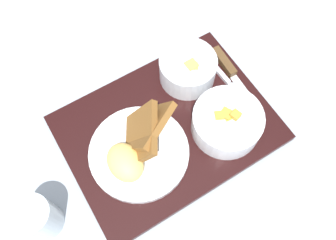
{
  "coord_description": "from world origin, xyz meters",
  "views": [
    {
      "loc": [
        0.17,
        0.21,
        0.64
      ],
      "look_at": [
        0.0,
        0.0,
        0.05
      ],
      "focal_mm": 38.0,
      "sensor_mm": 36.0,
      "label": 1
    }
  ],
  "objects_px": {
    "spoon": "(227,81)",
    "glass_water": "(39,219)",
    "knife": "(228,68)",
    "bowl_salad": "(227,122)",
    "bowl_soup": "(188,68)",
    "plate_main": "(137,149)"
  },
  "relations": [
    {
      "from": "plate_main",
      "to": "glass_water",
      "type": "distance_m",
      "value": 0.2
    },
    {
      "from": "plate_main",
      "to": "spoon",
      "type": "xyz_separation_m",
      "value": [
        -0.23,
        -0.01,
        -0.02
      ]
    },
    {
      "from": "plate_main",
      "to": "knife",
      "type": "height_order",
      "value": "plate_main"
    },
    {
      "from": "bowl_soup",
      "to": "glass_water",
      "type": "relative_size",
      "value": 1.28
    },
    {
      "from": "bowl_soup",
      "to": "knife",
      "type": "xyz_separation_m",
      "value": [
        -0.08,
        0.04,
        -0.03
      ]
    },
    {
      "from": "bowl_salad",
      "to": "bowl_soup",
      "type": "relative_size",
      "value": 1.15
    },
    {
      "from": "bowl_soup",
      "to": "plate_main",
      "type": "bearing_deg",
      "value": 20.95
    },
    {
      "from": "knife",
      "to": "glass_water",
      "type": "xyz_separation_m",
      "value": [
        0.45,
        0.02,
        0.02
      ]
    },
    {
      "from": "bowl_salad",
      "to": "knife",
      "type": "distance_m",
      "value": 0.13
    },
    {
      "from": "bowl_salad",
      "to": "spoon",
      "type": "bearing_deg",
      "value": -135.62
    },
    {
      "from": "bowl_salad",
      "to": "knife",
      "type": "bearing_deg",
      "value": -135.75
    },
    {
      "from": "bowl_salad",
      "to": "glass_water",
      "type": "distance_m",
      "value": 0.37
    },
    {
      "from": "spoon",
      "to": "plate_main",
      "type": "bearing_deg",
      "value": -83.05
    },
    {
      "from": "bowl_salad",
      "to": "plate_main",
      "type": "distance_m",
      "value": 0.17
    },
    {
      "from": "plate_main",
      "to": "spoon",
      "type": "bearing_deg",
      "value": -178.54
    },
    {
      "from": "glass_water",
      "to": "spoon",
      "type": "bearing_deg",
      "value": -179.83
    },
    {
      "from": "bowl_salad",
      "to": "spoon",
      "type": "distance_m",
      "value": 0.1
    },
    {
      "from": "knife",
      "to": "spoon",
      "type": "distance_m",
      "value": 0.03
    },
    {
      "from": "spoon",
      "to": "glass_water",
      "type": "relative_size",
      "value": 1.73
    },
    {
      "from": "knife",
      "to": "bowl_soup",
      "type": "bearing_deg",
      "value": -107.78
    },
    {
      "from": "knife",
      "to": "spoon",
      "type": "bearing_deg",
      "value": -35.64
    },
    {
      "from": "knife",
      "to": "spoon",
      "type": "xyz_separation_m",
      "value": [
        0.02,
        0.02,
        -0.0
      ]
    }
  ]
}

